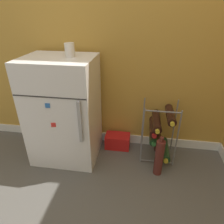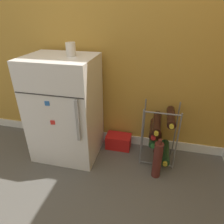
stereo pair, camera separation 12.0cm
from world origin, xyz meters
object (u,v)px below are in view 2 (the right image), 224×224
mini_fridge (65,109)px  fridge_top_cup (71,49)px  wine_rack (160,134)px  soda_box (118,141)px  loose_bottle_floor (157,160)px

mini_fridge → fridge_top_cup: bearing=15.8°
wine_rack → soda_box: bearing=167.1°
soda_box → loose_bottle_floor: size_ratio=0.65×
fridge_top_cup → wine_rack: bearing=4.0°
mini_fridge → wine_rack: mini_fridge is taller
soda_box → mini_fridge: bearing=-159.8°
fridge_top_cup → loose_bottle_floor: bearing=-12.7°
wine_rack → soda_box: (-0.39, 0.09, -0.20)m
wine_rack → loose_bottle_floor: wine_rack is taller
mini_fridge → soda_box: bearing=20.2°
loose_bottle_floor → mini_fridge: bearing=170.5°
mini_fridge → wine_rack: 0.88m
mini_fridge → loose_bottle_floor: bearing=-9.5°
soda_box → loose_bottle_floor: (0.39, -0.31, 0.10)m
wine_rack → loose_bottle_floor: bearing=-91.0°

